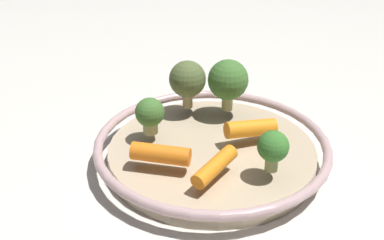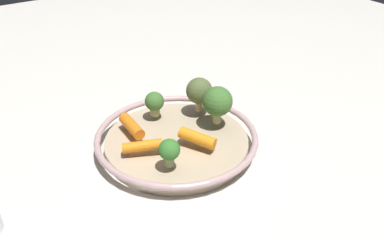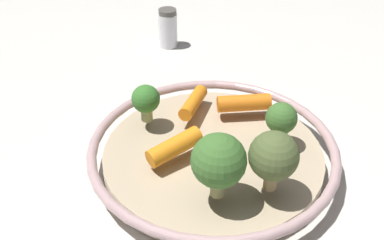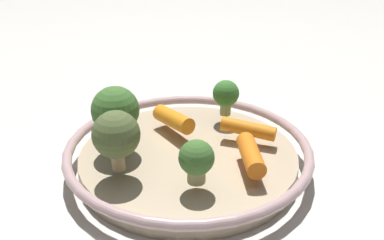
{
  "view_description": "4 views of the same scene",
  "coord_description": "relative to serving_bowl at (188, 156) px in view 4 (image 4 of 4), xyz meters",
  "views": [
    {
      "loc": [
        0.06,
        -0.5,
        0.33
      ],
      "look_at": [
        -0.03,
        0.0,
        0.06
      ],
      "focal_mm": 42.68,
      "sensor_mm": 36.0,
      "label": 1
    },
    {
      "loc": [
        0.57,
        -0.34,
        0.47
      ],
      "look_at": [
        0.03,
        0.02,
        0.07
      ],
      "focal_mm": 39.77,
      "sensor_mm": 36.0,
      "label": 2
    },
    {
      "loc": [
        0.08,
        0.44,
        0.39
      ],
      "look_at": [
        0.02,
        -0.03,
        0.05
      ],
      "focal_mm": 43.9,
      "sensor_mm": 36.0,
      "label": 3
    },
    {
      "loc": [
        -0.49,
        0.05,
        0.32
      ],
      "look_at": [
        0.02,
        -0.01,
        0.06
      ],
      "focal_mm": 43.45,
      "sensor_mm": 36.0,
      "label": 4
    }
  ],
  "objects": [
    {
      "name": "baby_carrot_near_rim",
      "position": [
        -0.05,
        -0.07,
        0.03
      ],
      "size": [
        0.07,
        0.02,
        0.02
      ],
      "primitive_type": "cylinder",
      "rotation": [
        1.58,
        0.0,
        1.54
      ],
      "color": "orange",
      "rests_on": "serving_bowl"
    },
    {
      "name": "broccoli_floret_mid",
      "position": [
        -0.08,
        -0.0,
        0.04
      ],
      "size": [
        0.04,
        0.04,
        0.05
      ],
      "color": "tan",
      "rests_on": "serving_bowl"
    },
    {
      "name": "baby_carrot_center",
      "position": [
        0.01,
        -0.08,
        0.03
      ],
      "size": [
        0.05,
        0.07,
        0.02
      ],
      "primitive_type": "cylinder",
      "rotation": [
        1.64,
        0.0,
        5.84
      ],
      "color": "orange",
      "rests_on": "serving_bowl"
    },
    {
      "name": "broccoli_floret_small",
      "position": [
        0.01,
        0.09,
        0.06
      ],
      "size": [
        0.06,
        0.06,
        0.07
      ],
      "color": "tan",
      "rests_on": "serving_bowl"
    },
    {
      "name": "ground_plane",
      "position": [
        0.0,
        0.0,
        -0.02
      ],
      "size": [
        2.31,
        2.31,
        0.0
      ],
      "primitive_type": "plane",
      "color": "beige"
    },
    {
      "name": "broccoli_floret_edge",
      "position": [
        0.08,
        -0.06,
        0.05
      ],
      "size": [
        0.04,
        0.04,
        0.05
      ],
      "color": "#9AA666",
      "rests_on": "serving_bowl"
    },
    {
      "name": "serving_bowl",
      "position": [
        0.0,
        0.0,
        0.0
      ],
      "size": [
        0.3,
        0.3,
        0.04
      ],
      "color": "tan",
      "rests_on": "ground_plane"
    },
    {
      "name": "baby_carrot_back",
      "position": [
        0.05,
        0.01,
        0.03
      ],
      "size": [
        0.07,
        0.05,
        0.03
      ],
      "primitive_type": "cylinder",
      "rotation": [
        1.48,
        0.0,
        5.22
      ],
      "color": "orange",
      "rests_on": "serving_bowl"
    },
    {
      "name": "broccoli_floret_large",
      "position": [
        -0.05,
        0.08,
        0.06
      ],
      "size": [
        0.05,
        0.05,
        0.07
      ],
      "color": "tan",
      "rests_on": "serving_bowl"
    }
  ]
}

